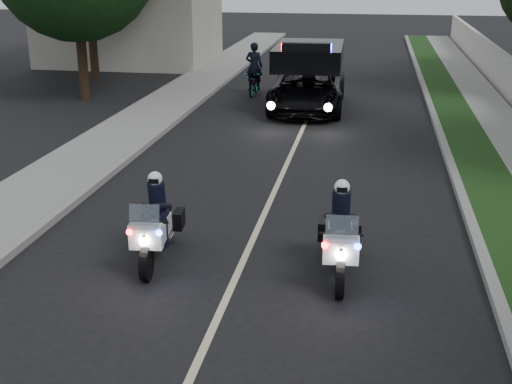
% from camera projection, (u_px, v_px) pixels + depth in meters
% --- Properties ---
extents(curb_right, '(0.20, 60.00, 0.15)m').
position_uv_depth(curb_right, '(451.00, 167.00, 16.50)').
color(curb_right, gray).
rests_on(curb_right, ground).
extents(grass_verge, '(1.20, 60.00, 0.16)m').
position_uv_depth(grass_verge, '(481.00, 168.00, 16.38)').
color(grass_verge, '#193814').
rests_on(grass_verge, ground).
extents(curb_left, '(0.20, 60.00, 0.15)m').
position_uv_depth(curb_left, '(137.00, 151.00, 17.83)').
color(curb_left, gray).
rests_on(curb_left, ground).
extents(sidewalk_left, '(2.00, 60.00, 0.16)m').
position_uv_depth(sidewalk_left, '(98.00, 149.00, 18.01)').
color(sidewalk_left, gray).
rests_on(sidewalk_left, ground).
extents(lane_marking, '(0.12, 50.00, 0.01)m').
position_uv_depth(lane_marking, '(288.00, 162.00, 17.19)').
color(lane_marking, '#BFB78C').
rests_on(lane_marking, ground).
extents(police_moto_left, '(0.83, 1.91, 1.57)m').
position_uv_depth(police_moto_left, '(158.00, 259.00, 11.60)').
color(police_moto_left, silver).
rests_on(police_moto_left, ground).
extents(police_moto_right, '(0.79, 1.94, 1.61)m').
position_uv_depth(police_moto_right, '(338.00, 273.00, 11.08)').
color(police_moto_right, white).
rests_on(police_moto_right, ground).
extents(police_suv, '(2.59, 5.36, 2.57)m').
position_uv_depth(police_suv, '(307.00, 109.00, 23.18)').
color(police_suv, black).
rests_on(police_suv, ground).
extents(bicycle, '(0.62, 1.72, 0.90)m').
position_uv_depth(bicycle, '(254.00, 95.00, 25.69)').
color(bicycle, black).
rests_on(bicycle, ground).
extents(cyclist, '(0.65, 0.43, 1.80)m').
position_uv_depth(cyclist, '(254.00, 95.00, 25.69)').
color(cyclist, black).
rests_on(cyclist, ground).
extents(tree_left_near, '(7.05, 7.05, 9.77)m').
position_uv_depth(tree_left_near, '(86.00, 99.00, 24.87)').
color(tree_left_near, '#123612').
rests_on(tree_left_near, ground).
extents(tree_left_far, '(9.20, 9.20, 12.79)m').
position_uv_depth(tree_left_far, '(96.00, 80.00, 28.72)').
color(tree_left_far, '#1C3510').
rests_on(tree_left_far, ground).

